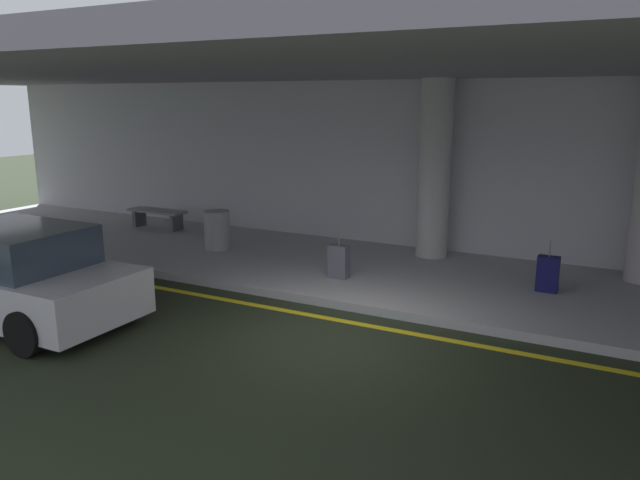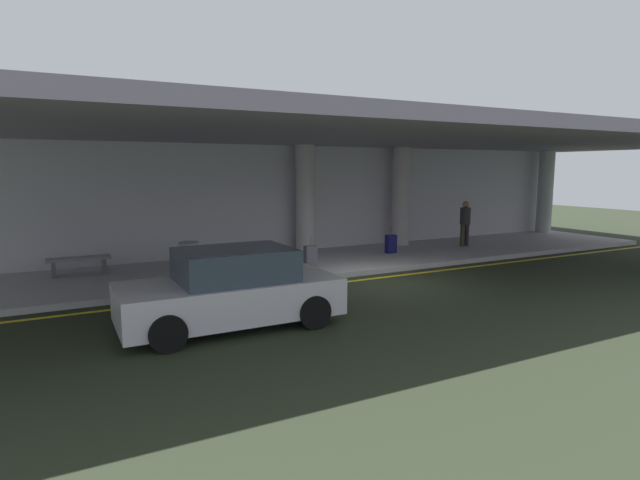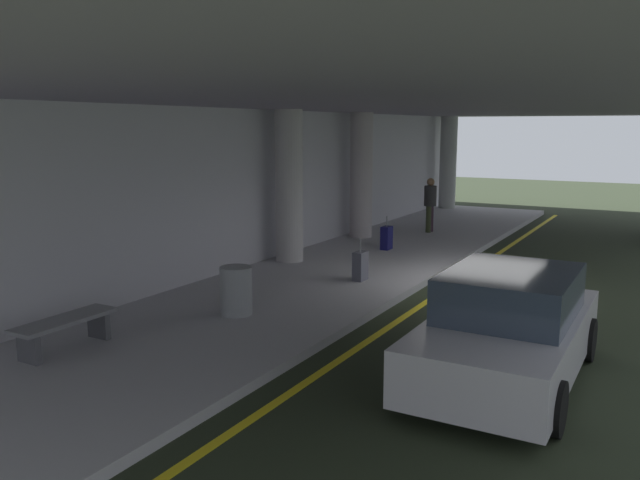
{
  "view_description": "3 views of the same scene",
  "coord_description": "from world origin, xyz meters",
  "views": [
    {
      "loc": [
        3.75,
        -7.64,
        3.4
      ],
      "look_at": [
        -1.56,
        2.51,
        0.75
      ],
      "focal_mm": 34.43,
      "sensor_mm": 36.0,
      "label": 1
    },
    {
      "loc": [
        -7.57,
        -10.87,
        2.99
      ],
      "look_at": [
        -0.78,
        2.06,
        0.95
      ],
      "focal_mm": 28.45,
      "sensor_mm": 36.0,
      "label": 2
    },
    {
      "loc": [
        -13.21,
        -3.65,
        3.4
      ],
      "look_at": [
        -2.32,
        2.47,
        1.2
      ],
      "focal_mm": 36.35,
      "sensor_mm": 36.0,
      "label": 3
    }
  ],
  "objects": [
    {
      "name": "traveler_with_luggage",
      "position": [
        5.85,
        3.14,
        1.11
      ],
      "size": [
        0.38,
        0.38,
        1.68
      ],
      "rotation": [
        0.0,
        0.0,
        4.47
      ],
      "color": "#2C321C",
      "rests_on": "sidewalk"
    },
    {
      "name": "trash_bin_steel",
      "position": [
        -4.37,
        3.0,
        0.57
      ],
      "size": [
        0.56,
        0.56,
        0.85
      ],
      "primitive_type": "cylinder",
      "color": "gray",
      "rests_on": "sidewalk"
    },
    {
      "name": "support_column_center",
      "position": [
        12.0,
        4.62,
        1.97
      ],
      "size": [
        0.66,
        0.66,
        3.65
      ],
      "primitive_type": "cylinder",
      "color": "#AAACA8",
      "rests_on": "sidewalk"
    },
    {
      "name": "suitcase_upright_primary",
      "position": [
        -1.01,
        2.22,
        0.46
      ],
      "size": [
        0.36,
        0.22,
        0.9
      ],
      "rotation": [
        0.0,
        0.0,
        -0.13
      ],
      "color": "#565664",
      "rests_on": "sidewalk"
    },
    {
      "name": "suitcase_upright_secondary",
      "position": [
        2.53,
        3.15,
        0.46
      ],
      "size": [
        0.36,
        0.22,
        0.9
      ],
      "rotation": [
        0.0,
        0.0,
        0.44
      ],
      "color": "#12124D",
      "rests_on": "sidewalk"
    },
    {
      "name": "sidewalk",
      "position": [
        0.0,
        3.1,
        0.07
      ],
      "size": [
        26.0,
        4.2,
        0.15
      ],
      "primitive_type": "cube",
      "color": "#A7A5AB",
      "rests_on": "ground"
    },
    {
      "name": "support_column_far_left",
      "position": [
        0.0,
        4.62,
        1.97
      ],
      "size": [
        0.66,
        0.66,
        3.65
      ],
      "primitive_type": "cylinder",
      "color": "#ACA7A7",
      "rests_on": "sidewalk"
    },
    {
      "name": "terminal_back_wall",
      "position": [
        0.0,
        5.35,
        1.9
      ],
      "size": [
        26.0,
        0.3,
        3.8
      ],
      "primitive_type": "cube",
      "color": "#B5B3BC",
      "rests_on": "ground"
    },
    {
      "name": "car_silver",
      "position": [
        -4.69,
        -1.76,
        0.71
      ],
      "size": [
        4.1,
        1.92,
        1.5
      ],
      "rotation": [
        0.0,
        0.0,
        3.13
      ],
      "color": "#BDB8C2",
      "rests_on": "ground"
    },
    {
      "name": "support_column_left_mid",
      "position": [
        4.0,
        4.62,
        1.97
      ],
      "size": [
        0.66,
        0.66,
        3.65
      ],
      "primitive_type": "cylinder",
      "color": "#ADA3A6",
      "rests_on": "sidewalk"
    },
    {
      "name": "bench_metal",
      "position": [
        -7.08,
        4.09,
        0.5
      ],
      "size": [
        1.6,
        0.5,
        0.48
      ],
      "color": "slate",
      "rests_on": "sidewalk"
    },
    {
      "name": "lane_stripe_yellow",
      "position": [
        0.0,
        0.55,
        0.0
      ],
      "size": [
        26.0,
        0.14,
        0.01
      ],
      "primitive_type": "cube",
      "color": "yellow",
      "rests_on": "ground"
    },
    {
      "name": "ceiling_overhang",
      "position": [
        0.0,
        2.6,
        3.95
      ],
      "size": [
        28.0,
        13.2,
        0.3
      ],
      "primitive_type": "cube",
      "color": "gray",
      "rests_on": "support_column_far_left"
    },
    {
      "name": "ground_plane",
      "position": [
        0.0,
        0.0,
        0.0
      ],
      "size": [
        60.0,
        60.0,
        0.0
      ],
      "primitive_type": "plane",
      "color": "#252D1D"
    }
  ]
}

